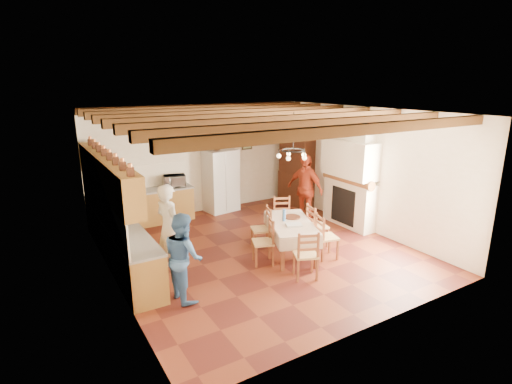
{
  "coord_description": "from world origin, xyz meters",
  "views": [
    {
      "loc": [
        -4.21,
        -6.87,
        3.58
      ],
      "look_at": [
        0.1,
        0.3,
        1.25
      ],
      "focal_mm": 28.0,
      "sensor_mm": 36.0,
      "label": 1
    }
  ],
  "objects_px": {
    "person_woman_blue": "(183,256)",
    "microwave": "(175,181)",
    "person_man": "(169,228)",
    "chair_left_far": "(261,228)",
    "chair_right_near": "(327,236)",
    "chair_right_far": "(317,225)",
    "person_woman_red": "(305,189)",
    "chair_left_near": "(263,241)",
    "dining_table": "(291,226)",
    "refrigerator": "(220,180)",
    "chair_end_near": "(306,254)",
    "chair_end_far": "(283,217)",
    "hutch": "(297,169)"
  },
  "relations": [
    {
      "from": "chair_end_far",
      "to": "person_woman_blue",
      "type": "xyz_separation_m",
      "value": [
        -3.01,
        -1.42,
        0.28
      ]
    },
    {
      "from": "chair_right_near",
      "to": "chair_end_far",
      "type": "relative_size",
      "value": 1.0
    },
    {
      "from": "chair_right_near",
      "to": "chair_right_far",
      "type": "relative_size",
      "value": 1.0
    },
    {
      "from": "dining_table",
      "to": "chair_left_far",
      "type": "distance_m",
      "value": 0.7
    },
    {
      "from": "chair_end_far",
      "to": "person_man",
      "type": "bearing_deg",
      "value": -150.51
    },
    {
      "from": "person_woman_blue",
      "to": "person_woman_red",
      "type": "distance_m",
      "value": 4.51
    },
    {
      "from": "refrigerator",
      "to": "person_man",
      "type": "distance_m",
      "value": 3.79
    },
    {
      "from": "microwave",
      "to": "chair_right_near",
      "type": "bearing_deg",
      "value": -52.71
    },
    {
      "from": "person_woman_red",
      "to": "chair_right_near",
      "type": "bearing_deg",
      "value": -41.79
    },
    {
      "from": "dining_table",
      "to": "person_woman_blue",
      "type": "relative_size",
      "value": 1.22
    },
    {
      "from": "person_man",
      "to": "microwave",
      "type": "bearing_deg",
      "value": -39.77
    },
    {
      "from": "chair_end_near",
      "to": "person_woman_blue",
      "type": "height_order",
      "value": "person_woman_blue"
    },
    {
      "from": "chair_left_far",
      "to": "person_man",
      "type": "relative_size",
      "value": 0.55
    },
    {
      "from": "hutch",
      "to": "chair_end_far",
      "type": "distance_m",
      "value": 2.75
    },
    {
      "from": "chair_left_near",
      "to": "person_woman_blue",
      "type": "height_order",
      "value": "person_woman_blue"
    },
    {
      "from": "chair_left_near",
      "to": "person_man",
      "type": "relative_size",
      "value": 0.55
    },
    {
      "from": "person_man",
      "to": "person_woman_blue",
      "type": "bearing_deg",
      "value": 154.46
    },
    {
      "from": "chair_left_far",
      "to": "person_woman_red",
      "type": "height_order",
      "value": "person_woman_red"
    },
    {
      "from": "chair_left_near",
      "to": "chair_end_near",
      "type": "distance_m",
      "value": 0.99
    },
    {
      "from": "refrigerator",
      "to": "dining_table",
      "type": "bearing_deg",
      "value": -98.13
    },
    {
      "from": "chair_left_far",
      "to": "chair_right_near",
      "type": "relative_size",
      "value": 1.0
    },
    {
      "from": "chair_right_near",
      "to": "microwave",
      "type": "bearing_deg",
      "value": 38.97
    },
    {
      "from": "hutch",
      "to": "chair_left_far",
      "type": "bearing_deg",
      "value": -143.98
    },
    {
      "from": "dining_table",
      "to": "person_woman_red",
      "type": "bearing_deg",
      "value": 44.53
    },
    {
      "from": "dining_table",
      "to": "chair_right_near",
      "type": "height_order",
      "value": "chair_right_near"
    },
    {
      "from": "chair_left_far",
      "to": "chair_right_near",
      "type": "bearing_deg",
      "value": 59.15
    },
    {
      "from": "person_woman_blue",
      "to": "microwave",
      "type": "relative_size",
      "value": 2.76
    },
    {
      "from": "refrigerator",
      "to": "microwave",
      "type": "distance_m",
      "value": 1.37
    },
    {
      "from": "person_man",
      "to": "person_woman_blue",
      "type": "xyz_separation_m",
      "value": [
        -0.16,
        -1.16,
        -0.11
      ]
    },
    {
      "from": "chair_left_near",
      "to": "hutch",
      "type": "bearing_deg",
      "value": 155.8
    },
    {
      "from": "person_woman_blue",
      "to": "chair_right_far",
      "type": "bearing_deg",
      "value": -83.51
    },
    {
      "from": "chair_end_near",
      "to": "person_woman_blue",
      "type": "bearing_deg",
      "value": 11.18
    },
    {
      "from": "chair_right_far",
      "to": "chair_left_far",
      "type": "bearing_deg",
      "value": 78.37
    },
    {
      "from": "refrigerator",
      "to": "chair_left_near",
      "type": "xyz_separation_m",
      "value": [
        -0.8,
        -3.58,
        -0.4
      ]
    },
    {
      "from": "chair_left_near",
      "to": "chair_right_near",
      "type": "relative_size",
      "value": 1.0
    },
    {
      "from": "chair_left_near",
      "to": "chair_right_far",
      "type": "relative_size",
      "value": 1.0
    },
    {
      "from": "chair_left_far",
      "to": "chair_right_near",
      "type": "distance_m",
      "value": 1.43
    },
    {
      "from": "person_woman_blue",
      "to": "refrigerator",
      "type": "bearing_deg",
      "value": -36.88
    },
    {
      "from": "refrigerator",
      "to": "chair_right_near",
      "type": "xyz_separation_m",
      "value": [
        0.47,
        -4.03,
        -0.4
      ]
    },
    {
      "from": "chair_right_near",
      "to": "chair_end_near",
      "type": "height_order",
      "value": "same"
    },
    {
      "from": "chair_end_far",
      "to": "microwave",
      "type": "relative_size",
      "value": 1.75
    },
    {
      "from": "dining_table",
      "to": "person_woman_blue",
      "type": "xyz_separation_m",
      "value": [
        -2.59,
        -0.52,
        0.11
      ]
    },
    {
      "from": "dining_table",
      "to": "person_woman_blue",
      "type": "bearing_deg",
      "value": -168.7
    },
    {
      "from": "chair_left_far",
      "to": "chair_end_near",
      "type": "distance_m",
      "value": 1.55
    },
    {
      "from": "chair_left_near",
      "to": "person_woman_red",
      "type": "distance_m",
      "value": 2.72
    },
    {
      "from": "chair_right_near",
      "to": "microwave",
      "type": "distance_m",
      "value": 4.4
    },
    {
      "from": "chair_left_near",
      "to": "person_man",
      "type": "xyz_separation_m",
      "value": [
        -1.68,
        0.73,
        0.39
      ]
    },
    {
      "from": "chair_right_far",
      "to": "person_woman_blue",
      "type": "distance_m",
      "value": 3.43
    },
    {
      "from": "chair_right_far",
      "to": "microwave",
      "type": "xyz_separation_m",
      "value": [
        -2.08,
        3.36,
        0.57
      ]
    },
    {
      "from": "chair_end_near",
      "to": "person_woman_red",
      "type": "xyz_separation_m",
      "value": [
        1.85,
        2.44,
        0.42
      ]
    }
  ]
}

